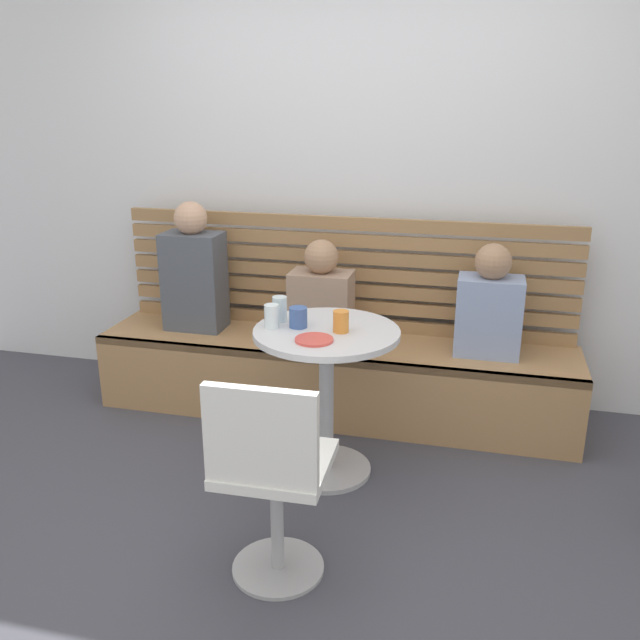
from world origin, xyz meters
name	(u,v)px	position (x,y,z in m)	size (l,w,h in m)	color
ground	(269,536)	(0.00, 0.00, 0.00)	(8.00, 8.00, 0.00)	#42424C
back_wall	(352,152)	(0.00, 1.64, 1.45)	(5.20, 0.10, 2.90)	silver
booth_bench	(333,377)	(0.00, 1.20, 0.22)	(2.70, 0.52, 0.44)	#A87C51
booth_backrest	(343,273)	(0.00, 1.44, 0.78)	(2.65, 0.04, 0.67)	#9A7249
cafe_table	(326,374)	(0.11, 0.56, 0.52)	(0.68, 0.68, 0.74)	#ADADB2
white_chair	(271,474)	(0.10, -0.25, 0.46)	(0.41, 0.41, 0.85)	#ADADB2
person_adult	(194,273)	(-0.85, 1.24, 0.78)	(0.34, 0.22, 0.75)	#4C515B
person_child_left	(489,307)	(0.84, 1.22, 0.70)	(0.34, 0.22, 0.60)	#8C9EC6
person_child_middle	(321,298)	(-0.07, 1.19, 0.69)	(0.34, 0.22, 0.58)	#9E7F6B
cup_tumbler_orange	(341,321)	(0.18, 0.55, 0.79)	(0.07, 0.07, 0.10)	orange
cup_mug_blue	(298,317)	(-0.02, 0.57, 0.79)	(0.08, 0.08, 0.10)	#3D5B9E
cup_glass_tall	(280,309)	(-0.13, 0.63, 0.80)	(0.07, 0.07, 0.12)	silver
cup_water_clear	(272,316)	(-0.14, 0.53, 0.80)	(0.07, 0.07, 0.11)	white
plate_small	(314,340)	(0.09, 0.40, 0.75)	(0.17, 0.17, 0.01)	#DB4C42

